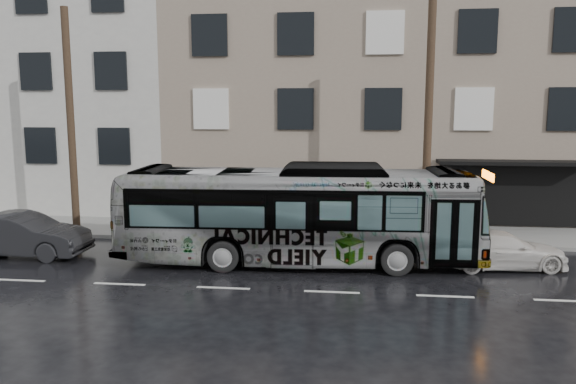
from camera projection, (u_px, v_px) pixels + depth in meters
name	position (u px, v px, depth m)	size (l,w,h in m)	color
ground	(240.00, 265.00, 19.02)	(120.00, 120.00, 0.00)	black
sidewalk	(263.00, 231.00, 23.82)	(90.00, 3.60, 0.15)	gray
building_taupe	(377.00, 103.00, 30.09)	(20.00, 12.00, 11.00)	gray
utility_pole_front	(428.00, 124.00, 20.82)	(0.30, 0.30, 9.00)	#413020
utility_pole_rear	(71.00, 123.00, 22.41)	(0.30, 0.30, 9.00)	#413020
sign_post	(455.00, 212.00, 21.20)	(0.06, 0.06, 2.40)	slate
bus	(298.00, 214.00, 18.98)	(2.84, 12.15, 3.38)	#B2B2B2
white_sedan	(501.00, 250.00, 18.58)	(1.72, 4.24, 1.23)	silver
dark_sedan	(22.00, 235.00, 19.97)	(1.65, 4.73, 1.56)	black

